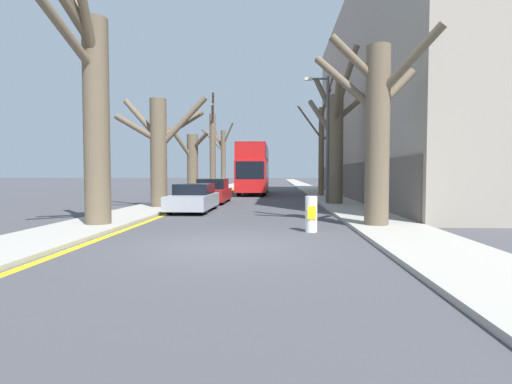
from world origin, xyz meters
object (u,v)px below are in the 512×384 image
(parked_car_0, at_px, (194,198))
(street_tree_left_1, at_px, (159,148))
(traffic_bollard, at_px, (311,214))
(street_tree_left_2, at_px, (192,163))
(street_tree_right_1, at_px, (335,139))
(street_tree_left_0, at_px, (93,105))
(double_decker_bus, at_px, (254,167))
(parked_car_1, at_px, (213,192))
(lamp_post, at_px, (326,133))
(street_tree_left_3, at_px, (213,149))
(street_tree_right_2, at_px, (322,144))
(street_tree_right_0, at_px, (377,127))
(street_tree_left_4, at_px, (223,156))

(parked_car_0, bearing_deg, street_tree_left_1, 146.97)
(traffic_bollard, bearing_deg, street_tree_left_2, 114.32)
(street_tree_left_2, relative_size, street_tree_right_1, 0.59)
(street_tree_left_0, height_order, double_decker_bus, street_tree_left_0)
(parked_car_1, height_order, lamp_post, lamp_post)
(street_tree_left_3, relative_size, parked_car_0, 2.00)
(street_tree_right_1, bearing_deg, lamp_post, -166.74)
(street_tree_left_3, distance_m, double_decker_bus, 4.59)
(street_tree_right_1, bearing_deg, parked_car_1, 168.01)
(street_tree_left_1, xyz_separation_m, street_tree_right_2, (9.61, 11.19, 0.99))
(street_tree_left_1, distance_m, traffic_bollard, 10.98)
(street_tree_right_2, height_order, parked_car_1, street_tree_right_2)
(street_tree_left_0, distance_m, street_tree_left_2, 15.33)
(parked_car_1, relative_size, lamp_post, 0.62)
(street_tree_left_1, relative_size, double_decker_bus, 0.57)
(street_tree_right_0, xyz_separation_m, street_tree_right_1, (0.03, 9.61, 0.44))
(parked_car_0, height_order, traffic_bollard, parked_car_0)
(traffic_bollard, bearing_deg, street_tree_left_3, 106.07)
(street_tree_left_1, height_order, street_tree_left_2, street_tree_left_1)
(street_tree_left_2, bearing_deg, street_tree_right_1, -29.01)
(street_tree_right_1, distance_m, street_tree_right_2, 8.48)
(parked_car_1, height_order, traffic_bollard, parked_car_1)
(parked_car_0, bearing_deg, street_tree_right_1, 28.96)
(street_tree_left_0, xyz_separation_m, traffic_bollard, (7.22, -0.59, -3.57))
(street_tree_left_3, bearing_deg, traffic_bollard, -73.93)
(traffic_bollard, bearing_deg, street_tree_left_1, 132.24)
(street_tree_right_2, bearing_deg, street_tree_left_0, -117.56)
(street_tree_left_1, relative_size, street_tree_right_0, 0.92)
(lamp_post, height_order, traffic_bollard, lamp_post)
(parked_car_1, xyz_separation_m, lamp_post, (6.78, -1.70, 3.42))
(street_tree_right_1, xyz_separation_m, street_tree_right_2, (0.18, 8.47, 0.34))
(street_tree_right_1, bearing_deg, double_decker_bus, 113.56)
(street_tree_left_4, distance_m, street_tree_right_2, 16.34)
(street_tree_left_2, bearing_deg, parked_car_0, -77.49)
(street_tree_right_1, distance_m, parked_car_0, 8.99)
(parked_car_0, xyz_separation_m, lamp_post, (6.78, 3.93, 3.48))
(traffic_bollard, bearing_deg, street_tree_right_2, 82.73)
(street_tree_right_0, height_order, lamp_post, lamp_post)
(street_tree_left_2, xyz_separation_m, lamp_post, (8.84, -5.36, 1.52))
(lamp_post, bearing_deg, street_tree_right_1, 13.26)
(street_tree_left_0, bearing_deg, lamp_post, 48.06)
(street_tree_left_1, relative_size, parked_car_1, 1.30)
(street_tree_left_0, height_order, street_tree_right_1, street_tree_right_1)
(street_tree_right_2, bearing_deg, traffic_bollard, -97.27)
(street_tree_right_1, height_order, lamp_post, street_tree_right_1)
(street_tree_left_3, distance_m, street_tree_right_1, 16.93)
(street_tree_left_2, relative_size, lamp_post, 0.69)
(street_tree_left_3, relative_size, lamp_post, 1.24)
(street_tree_left_2, height_order, lamp_post, lamp_post)
(lamp_post, bearing_deg, traffic_bollard, -99.08)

